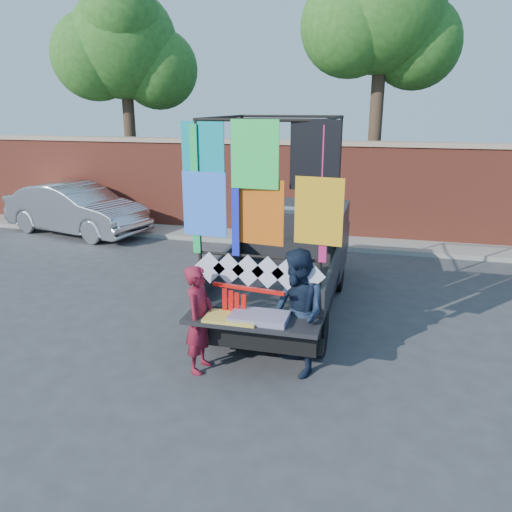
% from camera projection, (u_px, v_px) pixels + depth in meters
% --- Properties ---
extents(ground, '(90.00, 90.00, 0.00)m').
position_uv_depth(ground, '(275.00, 356.00, 7.27)').
color(ground, '#38383A').
rests_on(ground, ground).
extents(brick_wall, '(30.00, 0.45, 2.61)m').
position_uv_depth(brick_wall, '(332.00, 190.00, 13.37)').
color(brick_wall, '#9A3F2C').
rests_on(brick_wall, ground).
extents(curb, '(30.00, 1.20, 0.12)m').
position_uv_depth(curb, '(327.00, 242.00, 13.09)').
color(curb, gray).
rests_on(curb, ground).
extents(tree_left, '(4.20, 3.30, 7.05)m').
position_uv_depth(tree_left, '(123.00, 48.00, 14.86)').
color(tree_left, '#38281C').
rests_on(tree_left, ground).
extents(tree_mid, '(4.20, 3.30, 7.73)m').
position_uv_depth(tree_mid, '(383.00, 16.00, 12.90)').
color(tree_mid, '#38281C').
rests_on(tree_mid, ground).
extents(pickup_truck, '(2.12, 5.32, 3.35)m').
position_uv_depth(pickup_truck, '(293.00, 255.00, 9.23)').
color(pickup_truck, black).
rests_on(pickup_truck, ground).
extents(sedan, '(4.54, 2.49, 1.42)m').
position_uv_depth(sedan, '(76.00, 209.00, 14.00)').
color(sedan, '#B2B5BA').
rests_on(sedan, ground).
extents(woman, '(0.38, 0.56, 1.50)m').
position_uv_depth(woman, '(199.00, 319.00, 6.69)').
color(woman, maroon).
rests_on(woman, ground).
extents(man, '(1.02, 1.06, 1.73)m').
position_uv_depth(man, '(298.00, 313.00, 6.60)').
color(man, '#162137').
rests_on(man, ground).
extents(streamer_bundle, '(1.01, 0.19, 0.69)m').
position_uv_depth(streamer_bundle, '(240.00, 303.00, 6.61)').
color(streamer_bundle, red).
rests_on(streamer_bundle, ground).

